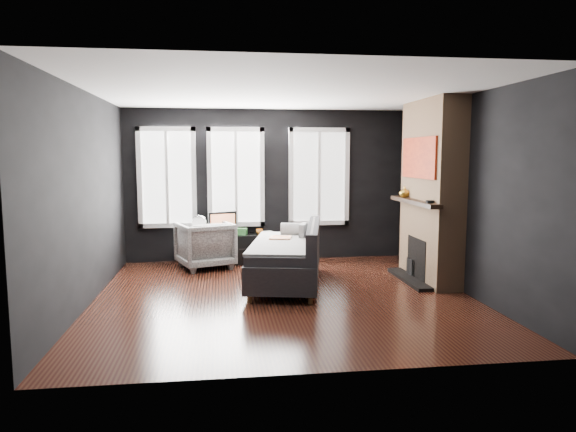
{
  "coord_description": "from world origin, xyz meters",
  "views": [
    {
      "loc": [
        -0.82,
        -6.7,
        1.89
      ],
      "look_at": [
        0.1,
        0.3,
        1.05
      ],
      "focal_mm": 32.0,
      "sensor_mm": 36.0,
      "label": 1
    }
  ],
  "objects": [
    {
      "name": "wall_right",
      "position": [
        2.5,
        0.0,
        1.35
      ],
      "size": [
        0.02,
        5.0,
        2.7
      ],
      "primitive_type": "cube",
      "color": "black",
      "rests_on": "ground"
    },
    {
      "name": "wall_left",
      "position": [
        -2.5,
        0.0,
        1.35
      ],
      "size": [
        0.02,
        5.0,
        2.7
      ],
      "primitive_type": "cube",
      "color": "black",
      "rests_on": "ground"
    },
    {
      "name": "book",
      "position": [
        -0.07,
        2.33,
        0.63
      ],
      "size": [
        0.17,
        0.08,
        0.24
      ],
      "primitive_type": "imported",
      "rotation": [
        0.0,
        0.0,
        0.34
      ],
      "color": "#ABA088",
      "rests_on": "media_console"
    },
    {
      "name": "mug",
      "position": [
        -0.16,
        2.18,
        0.57
      ],
      "size": [
        0.13,
        0.11,
        0.12
      ],
      "primitive_type": "imported",
      "rotation": [
        0.0,
        0.0,
        0.09
      ],
      "color": "orange",
      "rests_on": "media_console"
    },
    {
      "name": "armchair",
      "position": [
        -1.1,
        1.92,
        0.43
      ],
      "size": [
        1.06,
        1.03,
        0.86
      ],
      "primitive_type": "imported",
      "rotation": [
        0.0,
        0.0,
        -2.79
      ],
      "color": "white",
      "rests_on": "floor"
    },
    {
      "name": "windows",
      "position": [
        -0.45,
        2.46,
        2.38
      ],
      "size": [
        4.0,
        0.16,
        1.76
      ],
      "primitive_type": null,
      "color": "white",
      "rests_on": "wall_back"
    },
    {
      "name": "desk_fan",
      "position": [
        -1.2,
        2.22,
        0.69
      ],
      "size": [
        0.29,
        0.29,
        0.36
      ],
      "primitive_type": null,
      "rotation": [
        0.0,
        0.0,
        -0.19
      ],
      "color": "gray",
      "rests_on": "media_console"
    },
    {
      "name": "wall_back",
      "position": [
        0.0,
        2.5,
        1.35
      ],
      "size": [
        5.0,
        0.02,
        2.7
      ],
      "primitive_type": "cube",
      "color": "black",
      "rests_on": "ground"
    },
    {
      "name": "sofa",
      "position": [
        0.1,
        0.6,
        0.46
      ],
      "size": [
        1.47,
        2.29,
        0.91
      ],
      "primitive_type": null,
      "rotation": [
        0.0,
        0.0,
        -0.2
      ],
      "color": "#232326",
      "rests_on": "floor"
    },
    {
      "name": "storage_box",
      "position": [
        -0.48,
        2.21,
        0.56
      ],
      "size": [
        0.23,
        0.18,
        0.11
      ],
      "primitive_type": "cube",
      "rotation": [
        0.0,
        0.0,
        -0.3
      ],
      "color": "#2C672D",
      "rests_on": "media_console"
    },
    {
      "name": "fireplace",
      "position": [
        2.3,
        0.6,
        1.35
      ],
      "size": [
        0.7,
        1.62,
        2.7
      ],
      "primitive_type": null,
      "color": "#93724C",
      "rests_on": "floor"
    },
    {
      "name": "ceiling",
      "position": [
        0.0,
        0.0,
        2.7
      ],
      "size": [
        5.0,
        5.0,
        0.0
      ],
      "primitive_type": "plane",
      "color": "white",
      "rests_on": "ground"
    },
    {
      "name": "stripe_pillow",
      "position": [
        0.44,
        1.08,
        0.66
      ],
      "size": [
        0.19,
        0.36,
        0.35
      ],
      "primitive_type": "cube",
      "rotation": [
        0.0,
        0.0,
        -0.32
      ],
      "color": "gray",
      "rests_on": "sofa"
    },
    {
      "name": "floor",
      "position": [
        0.0,
        0.0,
        0.0
      ],
      "size": [
        5.0,
        5.0,
        0.0
      ],
      "primitive_type": "plane",
      "color": "black",
      "rests_on": "ground"
    },
    {
      "name": "monitor",
      "position": [
        -0.8,
        2.22,
        0.74
      ],
      "size": [
        0.52,
        0.26,
        0.46
      ],
      "primitive_type": null,
      "rotation": [
        0.0,
        0.0,
        0.32
      ],
      "color": "black",
      "rests_on": "media_console"
    },
    {
      "name": "mantel_vase",
      "position": [
        2.05,
        1.05,
        1.31
      ],
      "size": [
        0.21,
        0.22,
        0.16
      ],
      "primitive_type": "imported",
      "rotation": [
        0.0,
        0.0,
        0.34
      ],
      "color": "#C5862C",
      "rests_on": "fireplace"
    },
    {
      "name": "mantel_clock",
      "position": [
        2.05,
        0.05,
        1.25
      ],
      "size": [
        0.11,
        0.11,
        0.04
      ],
      "primitive_type": "cylinder",
      "rotation": [
        0.0,
        0.0,
        0.01
      ],
      "color": "black",
      "rests_on": "fireplace"
    },
    {
      "name": "media_console",
      "position": [
        -0.6,
        2.24,
        0.25
      ],
      "size": [
        1.5,
        0.52,
        0.51
      ],
      "primitive_type": null,
      "rotation": [
        0.0,
        0.0,
        0.04
      ],
      "color": "black",
      "rests_on": "floor"
    }
  ]
}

